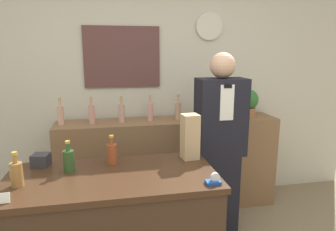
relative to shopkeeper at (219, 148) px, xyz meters
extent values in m
cube|color=beige|center=(-0.60, 0.83, 0.49)|extent=(5.20, 0.06, 2.70)
cube|color=brown|center=(-0.83, 0.79, 0.81)|extent=(0.80, 0.02, 0.64)
cylinder|color=beige|center=(0.13, 0.78, 1.14)|extent=(0.30, 0.03, 0.30)
cube|color=brown|center=(-0.36, 0.56, -0.35)|extent=(2.36, 0.41, 1.01)
cube|color=#392315|center=(-0.98, -0.62, 0.06)|extent=(1.37, 0.68, 0.04)
cube|color=black|center=(0.00, 0.00, -0.46)|extent=(0.33, 0.26, 0.80)
cube|color=black|center=(0.00, 0.00, 0.29)|extent=(0.43, 0.26, 0.69)
cube|color=white|center=(0.00, -0.13, 0.44)|extent=(0.12, 0.01, 0.31)
cube|color=black|center=(0.00, -0.14, 0.58)|extent=(0.07, 0.01, 0.03)
sphere|color=tan|center=(0.00, 0.00, 0.75)|extent=(0.23, 0.23, 0.23)
cylinder|color=#B27047|center=(0.56, 0.60, 0.20)|extent=(0.17, 0.17, 0.09)
sphere|color=#2D6B2D|center=(0.56, 0.60, 0.34)|extent=(0.23, 0.23, 0.23)
cube|color=tan|center=(-0.40, -0.42, 0.25)|extent=(0.13, 0.13, 0.34)
cube|color=#1E4799|center=(-0.38, -0.89, 0.09)|extent=(0.09, 0.06, 0.02)
cylinder|color=silver|center=(-0.37, -0.89, 0.12)|extent=(0.06, 0.02, 0.06)
cube|color=white|center=(-1.56, -0.89, 0.11)|extent=(0.09, 0.02, 0.06)
cube|color=#2D2D33|center=(-1.47, -0.37, 0.12)|extent=(0.13, 0.12, 0.09)
cylinder|color=olive|center=(-1.54, -0.69, 0.15)|extent=(0.07, 0.07, 0.15)
cylinder|color=olive|center=(-1.54, -0.69, 0.25)|extent=(0.03, 0.03, 0.05)
cylinder|color=#B29933|center=(-1.54, -0.69, 0.28)|extent=(0.03, 0.03, 0.02)
cylinder|color=#2B4E24|center=(-1.26, -0.51, 0.15)|extent=(0.07, 0.07, 0.15)
cylinder|color=#2B4E24|center=(-1.26, -0.51, 0.25)|extent=(0.03, 0.03, 0.05)
cylinder|color=#B29933|center=(-1.26, -0.51, 0.28)|extent=(0.03, 0.03, 0.02)
cylinder|color=brown|center=(-0.98, -0.43, 0.15)|extent=(0.07, 0.07, 0.15)
cylinder|color=brown|center=(-0.98, -0.43, 0.25)|extent=(0.03, 0.03, 0.05)
cylinder|color=#B29933|center=(-0.98, -0.43, 0.28)|extent=(0.03, 0.03, 0.02)
cylinder|color=tan|center=(-1.46, 0.57, 0.24)|extent=(0.06, 0.06, 0.18)
cylinder|color=tan|center=(-1.46, 0.57, 0.37)|extent=(0.02, 0.02, 0.07)
cylinder|color=#B29933|center=(-1.46, 0.57, 0.41)|extent=(0.03, 0.03, 0.02)
cylinder|color=tan|center=(-1.16, 0.56, 0.24)|extent=(0.06, 0.06, 0.18)
cylinder|color=tan|center=(-1.16, 0.56, 0.37)|extent=(0.02, 0.02, 0.07)
cylinder|color=#B29933|center=(-1.16, 0.56, 0.41)|extent=(0.03, 0.03, 0.02)
cylinder|color=tan|center=(-0.86, 0.56, 0.24)|extent=(0.06, 0.06, 0.18)
cylinder|color=tan|center=(-0.86, 0.56, 0.37)|extent=(0.02, 0.02, 0.07)
cylinder|color=#B29933|center=(-0.86, 0.56, 0.41)|extent=(0.03, 0.03, 0.02)
cylinder|color=tan|center=(-0.56, 0.58, 0.24)|extent=(0.06, 0.06, 0.18)
cylinder|color=tan|center=(-0.56, 0.58, 0.37)|extent=(0.02, 0.02, 0.07)
cylinder|color=#B29933|center=(-0.56, 0.58, 0.41)|extent=(0.03, 0.03, 0.02)
cylinder|color=tan|center=(-0.26, 0.56, 0.24)|extent=(0.06, 0.06, 0.18)
cylinder|color=tan|center=(-0.26, 0.56, 0.37)|extent=(0.02, 0.02, 0.07)
cylinder|color=#B29933|center=(-0.26, 0.56, 0.41)|extent=(0.03, 0.03, 0.02)
cylinder|color=tan|center=(0.04, 0.56, 0.24)|extent=(0.06, 0.06, 0.18)
cylinder|color=tan|center=(0.04, 0.56, 0.37)|extent=(0.02, 0.02, 0.07)
cylinder|color=#B29933|center=(0.04, 0.56, 0.41)|extent=(0.03, 0.03, 0.02)
cylinder|color=tan|center=(0.34, 0.57, 0.24)|extent=(0.06, 0.06, 0.18)
cylinder|color=tan|center=(0.34, 0.57, 0.37)|extent=(0.02, 0.02, 0.07)
cylinder|color=#B29933|center=(0.34, 0.57, 0.41)|extent=(0.03, 0.03, 0.02)
camera|label=1|loc=(-0.98, -2.49, 0.87)|focal=32.00mm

